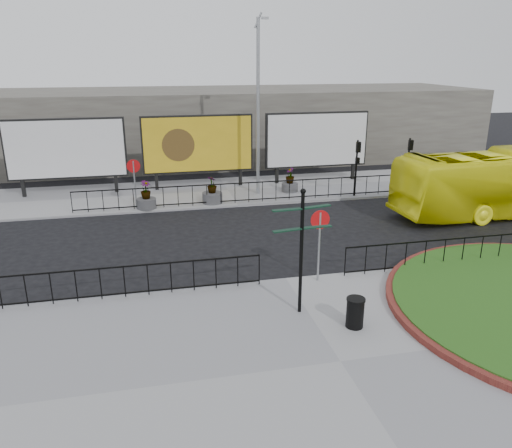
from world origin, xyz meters
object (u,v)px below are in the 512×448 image
object	(u,v)px
billboard_mid	(198,144)
lamp_post	(258,106)
bus	(508,182)
planter_c	(290,183)
planter_a	(146,199)
planter_b	(212,194)
litter_bin	(355,312)
fingerpost_sign	(302,240)

from	to	relation	value
billboard_mid	lamp_post	distance (m)	4.23
bus	planter_c	size ratio (longest dim) A/B	8.39
planter_a	planter_b	xyz separation A→B (m)	(3.32, 0.25, -0.03)
billboard_mid	bus	xyz separation A→B (m)	(13.91, -7.89, -1.02)
litter_bin	bus	distance (m)	14.31
lamp_post	bus	bearing A→B (deg)	-28.52
litter_bin	planter_b	size ratio (longest dim) A/B	0.62
lamp_post	litter_bin	xyz separation A→B (m)	(-0.51, -14.50, -4.27)
lamp_post	planter_b	size ratio (longest dim) A/B	6.59
fingerpost_sign	lamp_post	bearing A→B (deg)	79.72
bus	planter_a	distance (m)	17.49
bus	planter_b	world-z (taller)	bus
billboard_mid	planter_c	size ratio (longest dim) A/B	4.60
planter_b	planter_c	xyz separation A→B (m)	(4.52, 1.35, 0.02)
litter_bin	planter_a	bearing A→B (deg)	113.15
bus	planter_b	bearing A→B (deg)	69.17
bus	lamp_post	bearing A→B (deg)	59.24
billboard_mid	planter_b	bearing A→B (deg)	-84.83
lamp_post	fingerpost_sign	xyz separation A→B (m)	(-1.75, -13.33, -2.44)
lamp_post	fingerpost_sign	distance (m)	13.66
fingerpost_sign	planter_b	world-z (taller)	fingerpost_sign
bus	planter_a	world-z (taller)	bus
fingerpost_sign	planter_c	bearing A→B (deg)	72.23
planter_c	litter_bin	bearing A→B (deg)	-99.10
planter_a	planter_c	xyz separation A→B (m)	(7.84, 1.60, -0.01)
litter_bin	planter_a	xyz separation A→B (m)	(-5.52, 12.90, 0.04)
billboard_mid	bus	bearing A→B (deg)	-29.58
lamp_post	planter_b	xyz separation A→B (m)	(-2.71, -1.35, -4.25)
bus	fingerpost_sign	bearing A→B (deg)	118.13
bus	planter_c	xyz separation A→B (m)	(-9.08, 5.92, -0.98)
planter_b	planter_a	bearing A→B (deg)	-175.61
billboard_mid	planter_c	xyz separation A→B (m)	(4.82, -1.97, -2.01)
billboard_mid	planter_c	bearing A→B (deg)	-22.24
litter_bin	planter_c	bearing A→B (deg)	80.90
fingerpost_sign	litter_bin	distance (m)	2.50
planter_a	litter_bin	bearing A→B (deg)	-66.85
lamp_post	planter_a	world-z (taller)	lamp_post
litter_bin	planter_c	distance (m)	14.68
litter_bin	planter_c	size ratio (longest dim) A/B	0.65
billboard_mid	planter_a	xyz separation A→B (m)	(-3.02, -3.57, -2.00)
billboard_mid	planter_b	size ratio (longest dim) A/B	4.43
planter_b	planter_c	bearing A→B (deg)	16.57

